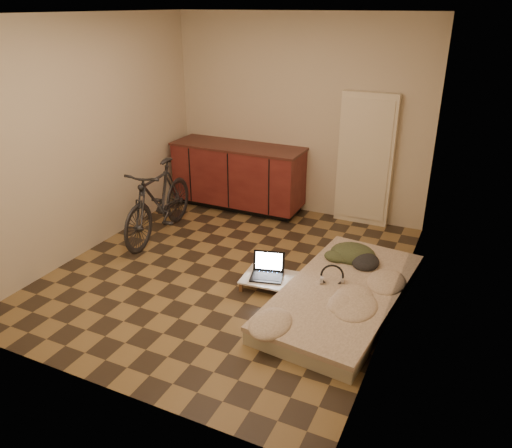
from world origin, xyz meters
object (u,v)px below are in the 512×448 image
at_px(futon, 343,295).
at_px(lap_desk, 276,279).
at_px(bicycle, 158,197).
at_px(laptop, 267,271).

bearing_deg(futon, lap_desk, -173.79).
bearing_deg(futon, bicycle, 173.58).
xyz_separation_m(futon, lap_desk, (-0.71, -0.01, 0.01)).
bearing_deg(lap_desk, futon, -4.04).
distance_m(bicycle, futon, 2.59).
xyz_separation_m(bicycle, futon, (2.50, -0.54, -0.42)).
bearing_deg(futon, laptop, -175.08).
distance_m(lap_desk, laptop, 0.12).
relative_size(bicycle, laptop, 4.09).
bearing_deg(lap_desk, laptop, 165.57).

